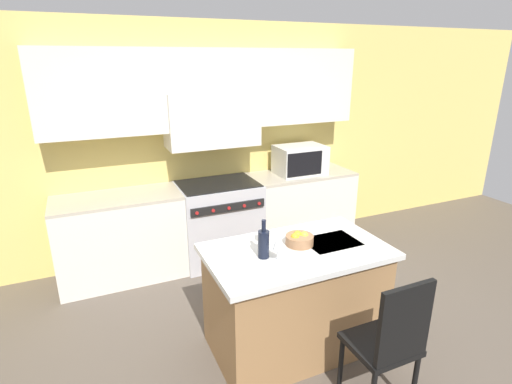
# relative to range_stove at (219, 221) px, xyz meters

# --- Properties ---
(ground_plane) EXTENTS (10.00, 10.00, 0.00)m
(ground_plane) POSITION_rel_range_stove_xyz_m (0.00, -1.84, -0.47)
(ground_plane) COLOR brown
(back_cabinetry) EXTENTS (10.00, 0.46, 2.70)m
(back_cabinetry) POSITION_rel_range_stove_xyz_m (0.00, 0.27, 1.12)
(back_cabinetry) COLOR #DBC166
(back_cabinetry) RESTS_ON ground_plane
(back_counter) EXTENTS (3.51, 0.62, 0.93)m
(back_counter) POSITION_rel_range_stove_xyz_m (-0.00, 0.02, -0.01)
(back_counter) COLOR silver
(back_counter) RESTS_ON ground_plane
(range_stove) EXTENTS (0.91, 0.70, 0.94)m
(range_stove) POSITION_rel_range_stove_xyz_m (0.00, 0.00, 0.00)
(range_stove) COLOR #B7B7BC
(range_stove) RESTS_ON ground_plane
(microwave) EXTENTS (0.60, 0.42, 0.35)m
(microwave) POSITION_rel_range_stove_xyz_m (1.08, 0.02, 0.63)
(microwave) COLOR silver
(microwave) RESTS_ON back_counter
(kitchen_island) EXTENTS (1.42, 0.83, 0.89)m
(kitchen_island) POSITION_rel_range_stove_xyz_m (0.06, -1.71, -0.02)
(kitchen_island) COLOR olive
(kitchen_island) RESTS_ON ground_plane
(island_chair) EXTENTS (0.42, 0.40, 1.02)m
(island_chair) POSITION_rel_range_stove_xyz_m (0.31, -2.53, 0.09)
(island_chair) COLOR black
(island_chair) RESTS_ON ground_plane
(wine_bottle) EXTENTS (0.08, 0.08, 0.30)m
(wine_bottle) POSITION_rel_range_stove_xyz_m (-0.23, -1.73, 0.53)
(wine_bottle) COLOR black
(wine_bottle) RESTS_ON kitchen_island
(wine_glass_near) EXTENTS (0.08, 0.08, 0.22)m
(wine_glass_near) POSITION_rel_range_stove_xyz_m (-0.16, -1.83, 0.57)
(wine_glass_near) COLOR white
(wine_glass_near) RESTS_ON kitchen_island
(wine_glass_far) EXTENTS (0.08, 0.08, 0.22)m
(wine_glass_far) POSITION_rel_range_stove_xyz_m (-0.14, -1.52, 0.57)
(wine_glass_far) COLOR white
(wine_glass_far) RESTS_ON kitchen_island
(fruit_bowl) EXTENTS (0.22, 0.22, 0.10)m
(fruit_bowl) POSITION_rel_range_stove_xyz_m (0.12, -1.65, 0.46)
(fruit_bowl) COLOR #996B47
(fruit_bowl) RESTS_ON kitchen_island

